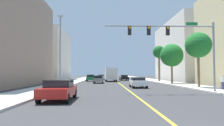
{
  "coord_description": "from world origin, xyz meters",
  "views": [
    {
      "loc": [
        -2.46,
        -4.63,
        1.86
      ],
      "look_at": [
        -1.51,
        25.76,
        3.39
      ],
      "focal_mm": 31.98,
      "sensor_mm": 36.0,
      "label": 1
    }
  ],
  "objects_px": {
    "car_red": "(59,90)",
    "car_silver": "(101,77)",
    "car_black": "(124,78)",
    "palm_mid": "(172,55)",
    "traffic_signal_mast": "(177,39)",
    "street_lamp": "(60,47)",
    "car_green": "(90,78)",
    "car_white": "(138,82)",
    "delivery_truck": "(111,74)",
    "palm_near": "(198,45)",
    "pedestrian": "(223,82)",
    "palm_far": "(159,53)",
    "car_gray": "(98,79)"
  },
  "relations": [
    {
      "from": "car_red",
      "to": "car_silver",
      "type": "bearing_deg",
      "value": -92.52
    },
    {
      "from": "car_black",
      "to": "palm_mid",
      "type": "bearing_deg",
      "value": -70.45
    },
    {
      "from": "car_black",
      "to": "car_red",
      "type": "bearing_deg",
      "value": -104.77
    },
    {
      "from": "traffic_signal_mast",
      "to": "street_lamp",
      "type": "xyz_separation_m",
      "value": [
        -12.17,
        5.22,
        -0.2
      ]
    },
    {
      "from": "car_green",
      "to": "car_silver",
      "type": "bearing_deg",
      "value": -101.02
    },
    {
      "from": "street_lamp",
      "to": "car_white",
      "type": "distance_m",
      "value": 10.54
    },
    {
      "from": "car_green",
      "to": "palm_mid",
      "type": "bearing_deg",
      "value": 137.75
    },
    {
      "from": "palm_mid",
      "to": "delivery_truck",
      "type": "relative_size",
      "value": 0.92
    },
    {
      "from": "car_black",
      "to": "palm_near",
      "type": "bearing_deg",
      "value": -77.19
    },
    {
      "from": "traffic_signal_mast",
      "to": "car_black",
      "type": "height_order",
      "value": "traffic_signal_mast"
    },
    {
      "from": "palm_mid",
      "to": "car_green",
      "type": "height_order",
      "value": "palm_mid"
    },
    {
      "from": "palm_near",
      "to": "car_green",
      "type": "distance_m",
      "value": 26.52
    },
    {
      "from": "palm_mid",
      "to": "pedestrian",
      "type": "xyz_separation_m",
      "value": [
        1.22,
        -12.33,
        -3.86
      ]
    },
    {
      "from": "street_lamp",
      "to": "pedestrian",
      "type": "distance_m",
      "value": 18.36
    },
    {
      "from": "palm_mid",
      "to": "car_white",
      "type": "height_order",
      "value": "palm_mid"
    },
    {
      "from": "palm_near",
      "to": "car_black",
      "type": "distance_m",
      "value": 26.38
    },
    {
      "from": "car_silver",
      "to": "car_green",
      "type": "distance_m",
      "value": 12.47
    },
    {
      "from": "palm_mid",
      "to": "street_lamp",
      "type": "bearing_deg",
      "value": -150.86
    },
    {
      "from": "palm_mid",
      "to": "car_silver",
      "type": "distance_m",
      "value": 28.12
    },
    {
      "from": "car_silver",
      "to": "car_white",
      "type": "distance_m",
      "value": 32.88
    },
    {
      "from": "car_silver",
      "to": "pedestrian",
      "type": "distance_m",
      "value": 39.66
    },
    {
      "from": "car_silver",
      "to": "pedestrian",
      "type": "height_order",
      "value": "pedestrian"
    },
    {
      "from": "pedestrian",
      "to": "delivery_truck",
      "type": "bearing_deg",
      "value": -149.75
    },
    {
      "from": "palm_far",
      "to": "car_white",
      "type": "bearing_deg",
      "value": -113.67
    },
    {
      "from": "street_lamp",
      "to": "car_black",
      "type": "relative_size",
      "value": 1.9
    },
    {
      "from": "car_white",
      "to": "car_red",
      "type": "bearing_deg",
      "value": -122.92
    },
    {
      "from": "palm_near",
      "to": "delivery_truck",
      "type": "relative_size",
      "value": 0.93
    },
    {
      "from": "palm_near",
      "to": "car_silver",
      "type": "xyz_separation_m",
      "value": [
        -12.65,
        33.84,
        -4.5
      ]
    },
    {
      "from": "delivery_truck",
      "to": "pedestrian",
      "type": "bearing_deg",
      "value": -67.26
    },
    {
      "from": "palm_near",
      "to": "palm_far",
      "type": "distance_m",
      "value": 17.84
    },
    {
      "from": "palm_far",
      "to": "car_black",
      "type": "xyz_separation_m",
      "value": [
        -6.82,
        7.26,
        -5.42
      ]
    },
    {
      "from": "street_lamp",
      "to": "car_red",
      "type": "bearing_deg",
      "value": -77.43
    },
    {
      "from": "palm_near",
      "to": "car_black",
      "type": "relative_size",
      "value": 1.48
    },
    {
      "from": "car_silver",
      "to": "car_black",
      "type": "bearing_deg",
      "value": -57.3
    },
    {
      "from": "car_silver",
      "to": "car_green",
      "type": "bearing_deg",
      "value": -100.73
    },
    {
      "from": "pedestrian",
      "to": "palm_near",
      "type": "bearing_deg",
      "value": -159.79
    },
    {
      "from": "car_silver",
      "to": "car_gray",
      "type": "relative_size",
      "value": 0.92
    },
    {
      "from": "palm_mid",
      "to": "pedestrian",
      "type": "bearing_deg",
      "value": -84.33
    },
    {
      "from": "car_black",
      "to": "pedestrian",
      "type": "bearing_deg",
      "value": -77.22
    },
    {
      "from": "palm_near",
      "to": "car_white",
      "type": "height_order",
      "value": "palm_near"
    },
    {
      "from": "palm_far",
      "to": "palm_near",
      "type": "bearing_deg",
      "value": -89.93
    },
    {
      "from": "traffic_signal_mast",
      "to": "palm_near",
      "type": "height_order",
      "value": "palm_near"
    },
    {
      "from": "traffic_signal_mast",
      "to": "delivery_truck",
      "type": "xyz_separation_m",
      "value": [
        -5.65,
        25.9,
        -3.49
      ]
    },
    {
      "from": "palm_mid",
      "to": "pedestrian",
      "type": "relative_size",
      "value": 4.13
    },
    {
      "from": "car_red",
      "to": "delivery_truck",
      "type": "distance_m",
      "value": 30.88
    },
    {
      "from": "delivery_truck",
      "to": "pedestrian",
      "type": "height_order",
      "value": "delivery_truck"
    },
    {
      "from": "palm_mid",
      "to": "car_green",
      "type": "xyz_separation_m",
      "value": [
        -14.48,
        12.65,
        -4.05
      ]
    },
    {
      "from": "palm_mid",
      "to": "palm_far",
      "type": "xyz_separation_m",
      "value": [
        0.29,
        8.91,
        1.34
      ]
    },
    {
      "from": "street_lamp",
      "to": "car_white",
      "type": "bearing_deg",
      "value": 9.97
    },
    {
      "from": "car_gray",
      "to": "palm_near",
      "type": "bearing_deg",
      "value": -45.33
    }
  ]
}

